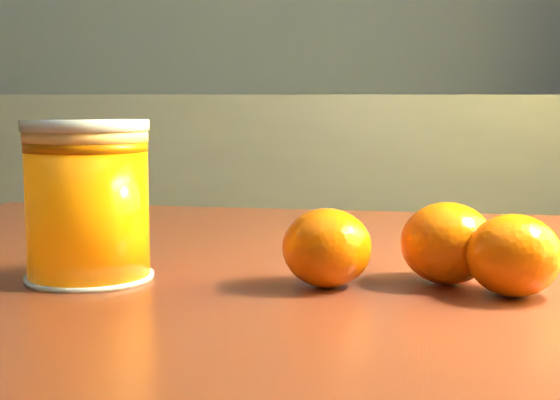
{
  "coord_description": "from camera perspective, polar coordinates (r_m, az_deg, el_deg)",
  "views": [
    {
      "loc": [
        0.74,
        -0.59,
        0.88
      ],
      "look_at": [
        0.74,
        -0.03,
        0.81
      ],
      "focal_mm": 50.0,
      "sensor_mm": 36.0,
      "label": 1
    }
  ],
  "objects": [
    {
      "name": "kitchen_counter",
      "position": [
        2.21,
        -19.47,
        -4.6
      ],
      "size": [
        3.15,
        0.6,
        0.9
      ],
      "primitive_type": "cube",
      "color": "#4F5054",
      "rests_on": "ground"
    },
    {
      "name": "orange_back",
      "position": [
        0.53,
        3.46,
        -3.49
      ],
      "size": [
        0.08,
        0.08,
        0.05
      ],
      "primitive_type": "ellipsoid",
      "rotation": [
        0.0,
        0.0,
        0.36
      ],
      "color": "#EC6004",
      "rests_on": "table"
    },
    {
      "name": "orange_front",
      "position": [
        0.55,
        12.14,
        -3.1
      ],
      "size": [
        0.08,
        0.08,
        0.06
      ],
      "primitive_type": "ellipsoid",
      "rotation": [
        0.0,
        0.0,
        0.18
      ],
      "color": "#EC6004",
      "rests_on": "table"
    },
    {
      "name": "juice_glass",
      "position": [
        0.57,
        -13.89,
        -0.08
      ],
      "size": [
        0.09,
        0.09,
        0.11
      ],
      "rotation": [
        0.0,
        0.0,
        0.2
      ],
      "color": "orange",
      "rests_on": "table"
    },
    {
      "name": "orange_extra",
      "position": [
        0.53,
        16.72,
        -3.88
      ],
      "size": [
        0.07,
        0.07,
        0.05
      ],
      "primitive_type": "ellipsoid",
      "rotation": [
        0.0,
        0.0,
        0.19
      ],
      "color": "#EC6004",
      "rests_on": "table"
    }
  ]
}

